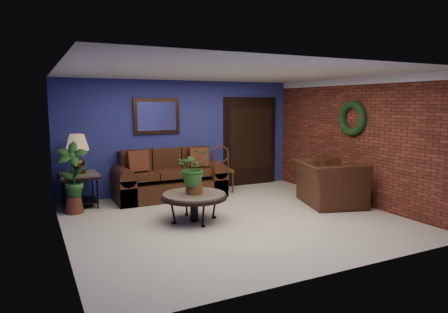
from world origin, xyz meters
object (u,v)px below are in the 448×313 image
sofa (168,181)px  side_chair (222,166)px  armchair (328,183)px  coffee_table (194,197)px  end_table (79,181)px  table_lamp (77,149)px

sofa → side_chair: (1.29, 0.04, 0.24)m
sofa → armchair: bearing=-37.4°
coffee_table → end_table: (-1.64, 1.86, 0.09)m
end_table → armchair: armchair is taller
coffee_table → table_lamp: (-1.64, 1.86, 0.71)m
end_table → table_lamp: size_ratio=1.01×
coffee_table → end_table: bearing=131.4°
table_lamp → side_chair: (3.11, 0.07, -0.55)m
end_table → sofa: bearing=1.2°
end_table → armchair: (4.45, -1.98, -0.08)m
sofa → end_table: sofa is taller
sofa → side_chair: bearing=1.7°
armchair → end_table: bearing=82.9°
table_lamp → side_chair: size_ratio=0.70×
coffee_table → sofa: bearing=84.7°
table_lamp → side_chair: bearing=1.4°
table_lamp → armchair: table_lamp is taller
coffee_table → side_chair: side_chair is taller
table_lamp → armchair: bearing=-24.0°
armchair → sofa: bearing=69.4°
sofa → end_table: (-1.81, -0.04, 0.17)m
sofa → side_chair: 1.32m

